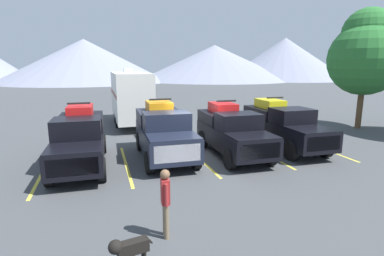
% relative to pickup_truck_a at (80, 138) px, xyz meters
% --- Properties ---
extents(ground_plane, '(240.00, 240.00, 0.00)m').
position_rel_pickup_truck_a_xyz_m(ground_plane, '(5.09, -0.55, -1.18)').
color(ground_plane, '#3F4244').
extents(pickup_truck_a, '(2.18, 5.71, 2.58)m').
position_rel_pickup_truck_a_xyz_m(pickup_truck_a, '(0.00, 0.00, 0.00)').
color(pickup_truck_a, black).
rests_on(pickup_truck_a, ground).
extents(pickup_truck_b, '(2.30, 5.25, 2.64)m').
position_rel_pickup_truck_a_xyz_m(pickup_truck_b, '(3.62, 0.07, 0.03)').
color(pickup_truck_b, black).
rests_on(pickup_truck_b, ground).
extents(pickup_truck_c, '(2.22, 5.33, 2.50)m').
position_rel_pickup_truck_a_xyz_m(pickup_truck_c, '(6.79, -0.39, -0.03)').
color(pickup_truck_c, black).
rests_on(pickup_truck_c, ground).
extents(pickup_truck_d, '(2.18, 5.94, 2.51)m').
position_rel_pickup_truck_a_xyz_m(pickup_truck_d, '(9.88, 0.12, -0.02)').
color(pickup_truck_d, black).
rests_on(pickup_truck_d, ground).
extents(lot_stripe_a, '(0.12, 5.50, 0.01)m').
position_rel_pickup_truck_a_xyz_m(lot_stripe_a, '(-1.45, -0.51, -1.18)').
color(lot_stripe_a, gold).
rests_on(lot_stripe_a, ground).
extents(lot_stripe_b, '(0.12, 5.50, 0.01)m').
position_rel_pickup_truck_a_xyz_m(lot_stripe_b, '(1.82, -0.51, -1.18)').
color(lot_stripe_b, gold).
rests_on(lot_stripe_b, ground).
extents(lot_stripe_c, '(0.12, 5.50, 0.01)m').
position_rel_pickup_truck_a_xyz_m(lot_stripe_c, '(5.09, -0.51, -1.18)').
color(lot_stripe_c, gold).
rests_on(lot_stripe_c, ground).
extents(lot_stripe_d, '(0.12, 5.50, 0.01)m').
position_rel_pickup_truck_a_xyz_m(lot_stripe_d, '(8.36, -0.51, -1.18)').
color(lot_stripe_d, gold).
rests_on(lot_stripe_d, ground).
extents(lot_stripe_e, '(0.12, 5.50, 0.01)m').
position_rel_pickup_truck_a_xyz_m(lot_stripe_e, '(11.63, -0.51, -1.18)').
color(lot_stripe_e, gold).
rests_on(lot_stripe_e, ground).
extents(camper_trailer_a, '(2.35, 8.24, 3.97)m').
position_rel_pickup_truck_a_xyz_m(camper_trailer_a, '(3.02, 8.49, 0.90)').
color(camper_trailer_a, silver).
rests_on(camper_trailer_a, ground).
extents(person_a, '(0.24, 0.39, 1.75)m').
position_rel_pickup_truck_a_xyz_m(person_a, '(2.28, -6.50, -0.18)').
color(person_a, '#726047').
rests_on(person_a, ground).
extents(dog, '(0.94, 0.40, 0.73)m').
position_rel_pickup_truck_a_xyz_m(dog, '(1.25, -7.47, -0.69)').
color(dog, black).
rests_on(dog, ground).
extents(tree_a, '(4.66, 4.66, 7.82)m').
position_rel_pickup_truck_a_xyz_m(tree_a, '(17.61, 2.83, 3.78)').
color(tree_a, brown).
rests_on(tree_a, ground).
extents(mountain_ridge, '(126.39, 48.51, 14.70)m').
position_rel_pickup_truck_a_xyz_m(mountain_ridge, '(7.67, 70.80, 4.79)').
color(mountain_ridge, gray).
rests_on(mountain_ridge, ground).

